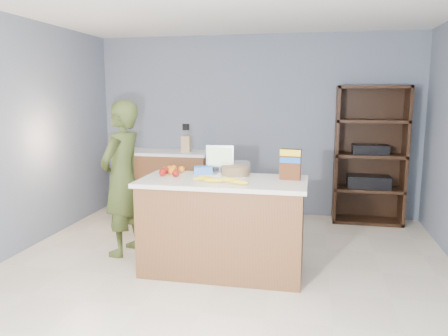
% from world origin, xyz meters
% --- Properties ---
extents(floor, '(4.50, 5.00, 0.02)m').
position_xyz_m(floor, '(0.00, 0.00, 0.00)').
color(floor, beige).
rests_on(floor, ground).
extents(walls, '(4.52, 5.02, 2.51)m').
position_xyz_m(walls, '(0.00, 0.00, 1.65)').
color(walls, slate).
rests_on(walls, ground).
extents(counter_peninsula, '(1.56, 0.76, 0.90)m').
position_xyz_m(counter_peninsula, '(0.00, 0.30, 0.42)').
color(counter_peninsula, brown).
rests_on(counter_peninsula, ground).
extents(back_cabinet, '(1.24, 0.62, 0.90)m').
position_xyz_m(back_cabinet, '(-1.20, 2.20, 0.45)').
color(back_cabinet, brown).
rests_on(back_cabinet, ground).
extents(shelving_unit, '(0.90, 0.40, 1.80)m').
position_xyz_m(shelving_unit, '(1.55, 2.35, 0.86)').
color(shelving_unit, black).
rests_on(shelving_unit, ground).
extents(person, '(0.49, 0.65, 1.63)m').
position_xyz_m(person, '(-1.14, 0.56, 0.81)').
color(person, '#37421B').
rests_on(person, ground).
extents(knife_block, '(0.12, 0.10, 0.31)m').
position_xyz_m(knife_block, '(-0.91, 2.16, 1.02)').
color(knife_block, tan).
rests_on(knife_block, back_cabinet).
extents(envelopes, '(0.48, 0.20, 0.00)m').
position_xyz_m(envelopes, '(-0.03, 0.43, 0.90)').
color(envelopes, white).
rests_on(envelopes, counter_peninsula).
extents(bananas, '(0.55, 0.24, 0.04)m').
position_xyz_m(bananas, '(0.01, 0.16, 0.92)').
color(bananas, yellow).
rests_on(bananas, counter_peninsula).
extents(apples, '(0.22, 0.21, 0.07)m').
position_xyz_m(apples, '(-0.57, 0.38, 0.93)').
color(apples, maroon).
rests_on(apples, counter_peninsula).
extents(oranges, '(0.22, 0.24, 0.07)m').
position_xyz_m(oranges, '(-0.57, 0.53, 0.93)').
color(oranges, orange).
rests_on(oranges, counter_peninsula).
extents(blue_carton, '(0.21, 0.17, 0.08)m').
position_xyz_m(blue_carton, '(-0.25, 0.51, 0.94)').
color(blue_carton, blue).
rests_on(blue_carton, counter_peninsula).
extents(salad_bowl, '(0.30, 0.30, 0.13)m').
position_xyz_m(salad_bowl, '(0.08, 0.54, 0.96)').
color(salad_bowl, '#267219').
rests_on(salad_bowl, counter_peninsula).
extents(tv, '(0.28, 0.12, 0.28)m').
position_xyz_m(tv, '(-0.10, 0.63, 1.06)').
color(tv, silver).
rests_on(tv, counter_peninsula).
extents(cereal_box, '(0.20, 0.09, 0.29)m').
position_xyz_m(cereal_box, '(0.62, 0.42, 1.07)').
color(cereal_box, '#592B14').
rests_on(cereal_box, counter_peninsula).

